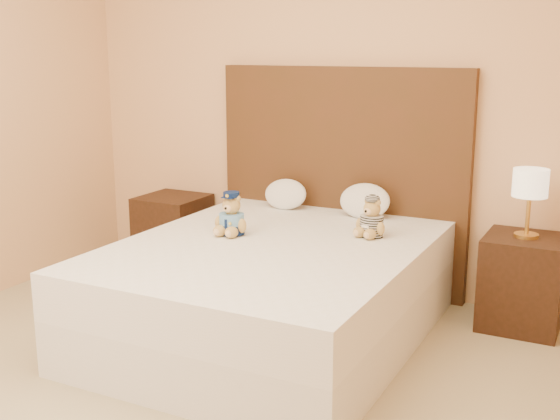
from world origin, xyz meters
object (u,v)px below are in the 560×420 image
Objects in this scene: nightstand_right at (522,282)px; nightstand_left at (173,232)px; teddy_prisoner at (372,217)px; pillow_right at (365,199)px; pillow_left at (285,193)px; teddy_police at (232,214)px; bed at (271,290)px; lamp at (530,186)px.

nightstand_left is at bearing 180.00° from nightstand_right.
teddy_prisoner is (1.69, -0.39, 0.39)m from nightstand_left.
teddy_prisoner is at bearing -64.62° from pillow_right.
pillow_right reaches higher than nightstand_left.
nightstand_right is 1.62m from pillow_left.
pillow_right is at bearing 131.04° from teddy_prisoner.
teddy_police reaches higher than nightstand_left.
teddy_police is at bearing -154.79° from nightstand_right.
teddy_police is at bearing -87.78° from pillow_left.
nightstand_right is 1.79× the size of pillow_left.
pillow_left is at bearing 111.56° from bed.
lamp reaches higher than teddy_prisoner.
pillow_right is (-1.01, 0.03, 0.39)m from nightstand_right.
lamp is 1.59× the size of teddy_police.
nightstand_left is at bearing -177.44° from teddy_prisoner.
bed is 8.75× the size of teddy_prisoner.
pillow_left is at bearing 92.22° from teddy_police.
teddy_prisoner is 0.68× the size of pillow_right.
nightstand_left is at bearing 180.00° from lamp.
nightstand_left is at bearing 142.54° from teddy_police.
nightstand_left is at bearing -178.14° from pillow_left.
teddy_prisoner is at bearing -13.10° from nightstand_left.
pillow_left is (-1.58, 0.03, -0.19)m from lamp.
pillow_right is at bearing 1.15° from nightstand_left.
lamp reaches higher than bed.
teddy_police is 0.93m from pillow_right.
nightstand_left is 1.26m from teddy_police.
bed is at bearing -32.62° from nightstand_left.
nightstand_right is at bearing 41.75° from teddy_prisoner.
nightstand_right is 1.38× the size of lamp.
lamp reaches higher than nightstand_left.
nightstand_left is 2.50m from nightstand_right.
bed is 3.64× the size of nightstand_left.
nightstand_right is at bearing 25.20° from teddy_police.
lamp is at bearing 180.00° from nightstand_right.
bed is 0.50m from teddy_police.
teddy_police is at bearing -37.45° from nightstand_left.
lamp is 0.92m from teddy_prisoner.
teddy_prisoner is 0.75× the size of pillow_left.
teddy_police is (-1.55, -0.73, -0.17)m from lamp.
lamp is at bearing 41.75° from teddy_prisoner.
teddy_police is at bearing 166.60° from bed.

